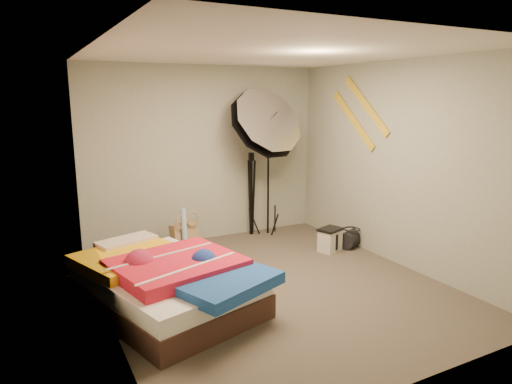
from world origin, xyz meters
TOP-DOWN VIEW (x-y plane):
  - floor at (0.00, 0.00)m, footprint 4.00×4.00m
  - ceiling at (0.00, 0.00)m, footprint 4.00×4.00m
  - wall_back at (0.00, 2.00)m, footprint 3.50×0.00m
  - wall_front at (0.00, -2.00)m, footprint 3.50×0.00m
  - wall_left at (-1.75, 0.00)m, footprint 0.00×4.00m
  - wall_right at (1.75, 0.00)m, footprint 0.00×4.00m
  - tote_bag at (-0.48, 1.58)m, footprint 0.43×0.30m
  - wrapping_roll at (-0.52, 1.48)m, footprint 0.10×0.19m
  - camera_case at (1.27, 0.67)m, footprint 0.35×0.30m
  - duffel_bag at (1.65, 0.69)m, footprint 0.45×0.37m
  - wall_stripe_upper at (1.73, 0.60)m, footprint 0.02×0.91m
  - wall_stripe_lower at (1.73, 0.85)m, footprint 0.02×0.91m
  - bed at (-1.19, 0.05)m, footprint 1.78×2.16m
  - photo_umbrella at (0.76, 1.63)m, footprint 1.31×0.90m
  - camera_tripod at (0.68, 1.87)m, footprint 0.08×0.08m

SIDE VIEW (x-z plane):
  - floor at x=0.00m, z-range 0.00..0.00m
  - duffel_bag at x=1.65m, z-range 0.00..0.23m
  - camera_case at x=1.27m, z-range 0.00..0.30m
  - tote_bag at x=-0.48m, z-range -0.01..0.40m
  - bed at x=-1.19m, z-range 0.00..0.54m
  - wrapping_roll at x=-0.52m, z-range 0.00..0.62m
  - camera_tripod at x=0.68m, z-range 0.09..1.34m
  - wall_back at x=0.00m, z-range -0.50..3.00m
  - wall_front at x=0.00m, z-range -0.50..3.00m
  - wall_left at x=-1.75m, z-range -0.75..3.25m
  - wall_right at x=1.75m, z-range -0.75..3.25m
  - photo_umbrella at x=0.76m, z-range 0.50..2.82m
  - wall_stripe_lower at x=1.73m, z-range 1.36..2.14m
  - wall_stripe_upper at x=1.73m, z-range 1.56..2.34m
  - ceiling at x=0.00m, z-range 2.50..2.50m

